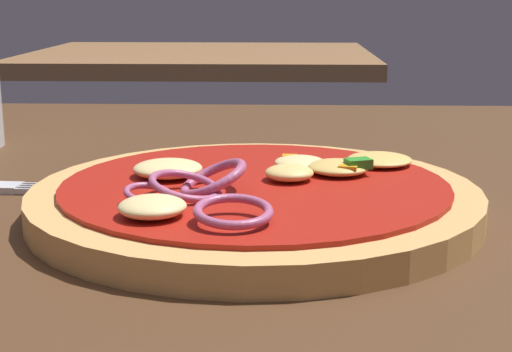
% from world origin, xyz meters
% --- Properties ---
extents(dining_table, '(1.44, 0.92, 0.03)m').
position_xyz_m(dining_table, '(0.00, 0.00, 0.02)').
color(dining_table, '#4C301C').
rests_on(dining_table, ground).
extents(pizza, '(0.28, 0.28, 0.04)m').
position_xyz_m(pizza, '(0.03, -0.02, 0.04)').
color(pizza, tan).
rests_on(pizza, dining_table).
extents(background_table, '(0.78, 0.63, 0.03)m').
position_xyz_m(background_table, '(-0.14, 1.31, 0.02)').
color(background_table, brown).
rests_on(background_table, ground).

